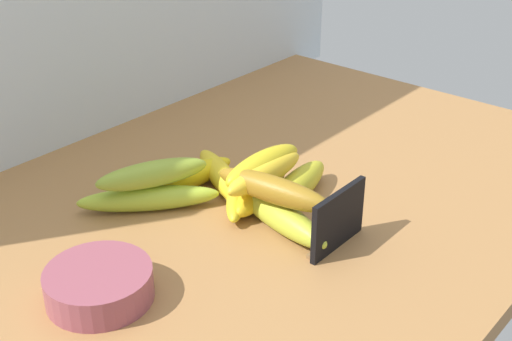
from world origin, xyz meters
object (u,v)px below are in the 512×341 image
at_px(banana_9, 263,166).
at_px(banana_1, 263,190).
at_px(banana_5, 223,178).
at_px(banana_2, 278,214).
at_px(banana_4, 179,180).
at_px(banana_10, 273,189).
at_px(banana_0, 149,199).
at_px(chalkboard_sign, 338,221).
at_px(fruit_bowl, 97,283).
at_px(banana_7, 152,174).
at_px(banana_6, 238,194).
at_px(banana_3, 297,187).
at_px(banana_8, 265,173).

bearing_deg(banana_9, banana_1, 26.66).
bearing_deg(banana_5, banana_1, -83.94).
height_order(banana_1, banana_2, banana_2).
bearing_deg(banana_4, banana_10, -85.07).
xyz_separation_m(banana_0, banana_1, (0.12, -0.11, 0.00)).
distance_m(chalkboard_sign, banana_2, 0.09).
bearing_deg(fruit_bowl, banana_10, -13.80).
bearing_deg(banana_7, banana_5, -19.96).
xyz_separation_m(banana_0, banana_6, (0.10, -0.09, -0.00)).
bearing_deg(banana_6, banana_5, 69.25).
xyz_separation_m(banana_5, banana_9, (0.01, -0.07, 0.04)).
relative_size(banana_2, banana_9, 1.33).
height_order(banana_0, banana_4, banana_4).
bearing_deg(banana_9, banana_4, 115.90).
bearing_deg(banana_6, banana_3, -42.47).
height_order(fruit_bowl, banana_9, banana_9).
bearing_deg(banana_5, banana_8, -93.24).
distance_m(banana_6, banana_9, 0.06).
relative_size(banana_3, banana_6, 1.16).
xyz_separation_m(fruit_bowl, banana_1, (0.30, -0.01, 0.00)).
height_order(banana_0, banana_6, banana_0).
relative_size(banana_1, banana_8, 1.02).
bearing_deg(banana_1, banana_9, -153.34).
relative_size(banana_2, banana_10, 1.11).
relative_size(banana_4, banana_6, 1.32).
bearing_deg(banana_3, banana_4, 123.21).
distance_m(chalkboard_sign, banana_8, 0.14).
xyz_separation_m(banana_1, banana_9, (-0.00, -0.00, 0.04)).
distance_m(chalkboard_sign, banana_1, 0.15).
relative_size(banana_0, banana_1, 1.31).
bearing_deg(banana_1, banana_4, 116.89).
bearing_deg(banana_5, chalkboard_sign, -94.50).
distance_m(banana_3, banana_7, 0.21).
xyz_separation_m(banana_5, banana_7, (-0.11, 0.04, 0.04)).
height_order(banana_5, banana_9, banana_9).
distance_m(banana_5, banana_7, 0.12).
relative_size(banana_3, banana_5, 0.92).
xyz_separation_m(banana_2, banana_7, (-0.07, 0.17, 0.03)).
height_order(banana_7, banana_8, banana_8).
bearing_deg(banana_1, banana_8, -134.04).
relative_size(fruit_bowl, banana_9, 0.85).
height_order(banana_6, banana_9, banana_9).
bearing_deg(banana_2, banana_4, 96.56).
relative_size(banana_5, banana_7, 1.18).
bearing_deg(banana_4, chalkboard_sign, -82.68).
distance_m(banana_6, banana_8, 0.06).
bearing_deg(banana_10, chalkboard_sign, -78.35).
bearing_deg(chalkboard_sign, banana_8, 84.69).
height_order(banana_1, banana_3, banana_3).
xyz_separation_m(banana_2, banana_5, (0.03, 0.13, -0.00)).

